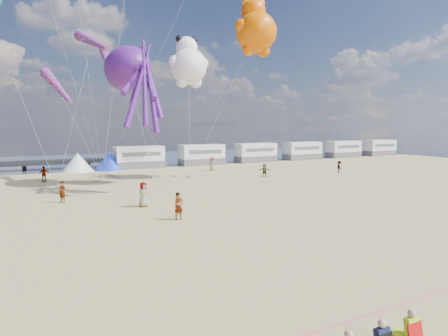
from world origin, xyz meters
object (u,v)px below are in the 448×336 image
Objects in this scene: beachgoer_6 at (143,194)px; sandbag_a at (57,188)px; motorhome_0 at (139,157)px; tent_white at (78,162)px; motorhome_1 at (202,155)px; windsock_left at (92,42)px; motorhome_5 at (379,148)px; sandbag_c at (190,177)px; sandbag_e at (103,178)px; windsock_right at (57,87)px; kite_teddy_orange at (256,32)px; windsock_mid at (106,59)px; motorhome_2 at (256,153)px; beachgoer_5 at (62,192)px; kite_octopus_purple at (128,69)px; standing_person at (179,206)px; sandbag_b at (154,178)px; tent_blue at (110,161)px; beachgoer_3 at (44,174)px; motorhome_3 at (302,151)px; beachgoer_4 at (264,170)px; beachgoer_0 at (212,164)px; beachgoer_2 at (339,167)px; sandbag_d at (174,176)px; kite_panda at (189,67)px.

beachgoer_6 is 3.64× the size of sandbag_a.
motorhome_0 is 8.01m from tent_white.
motorhome_1 is 1.06× the size of windsock_left.
motorhome_5 is 46.87m from sandbag_c.
windsock_right is at bearing -116.54° from sandbag_e.
kite_teddy_orange reaches higher than windsock_mid.
motorhome_2 is 3.88× the size of beachgoer_5.
sandbag_a is 13.17m from kite_octopus_purple.
motorhome_1 is 18.50m from sandbag_e.
standing_person is 3.48× the size of sandbag_b.
sandbag_a is (-7.90, -13.75, -1.09)m from tent_blue.
beachgoer_3 is 14.04m from windsock_right.
sandbag_e is at bearing 108.29° from windsock_mid.
motorhome_5 reaches higher than tent_blue.
beachgoer_3 is at bearing -159.90° from motorhome_1.
kite_octopus_purple is at bearing -157.26° from motorhome_3.
standing_person is 1.06× the size of beachgoer_3.
motorhome_0 is 3.79× the size of standing_person.
kite_octopus_purple is at bearing 93.81° from beachgoer_5.
motorhome_0 is 19.84m from windsock_left.
sandbag_e is (-2.74, -8.73, -1.09)m from tent_blue.
sandbag_e is at bearing 155.90° from sandbag_b.
tent_blue reaches higher than beachgoer_3.
motorhome_0 is at bearing 180.00° from motorhome_5.
standing_person is (1.53, -30.28, -0.33)m from tent_white.
kite_octopus_purple reaches higher than beachgoer_4.
motorhome_1 is 13.20× the size of sandbag_b.
beachgoer_2 is at bearing 11.01° from beachgoer_0.
motorhome_3 is 45.70m from windsock_right.
motorhome_5 is 61.89m from standing_person.
motorhome_2 reaches higher than sandbag_a.
beachgoer_4 is at bearing -139.72° from motorhome_3.
windsock_left reaches higher than motorhome_3.
motorhome_0 is 3.88× the size of beachgoer_5.
motorhome_0 is 1.65× the size of tent_white.
tent_white reaches higher than sandbag_c.
sandbag_c is at bearing -120.85° from motorhome_1.
windsock_right is at bearing -99.27° from beachgoer_0.
windsock_left is (4.38, -5.19, 12.96)m from beachgoer_3.
sandbag_a is at bearing -150.58° from beachgoer_4.
beachgoer_3 is 15.37m from sandbag_c.
sandbag_d is (0.80, -10.90, -1.39)m from motorhome_0.
beachgoer_5 is 3.40× the size of sandbag_e.
kite_panda is at bearing -75.90° from tent_blue.
motorhome_2 reaches higher than beachgoer_0.
motorhome_1 reaches higher than tent_white.
windsock_right reaches higher than sandbag_b.
windsock_mid is (6.19, -2.66, 11.87)m from beachgoer_3.
motorhome_1 is 30.39m from beachgoer_6.
motorhome_2 reaches higher than standing_person.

